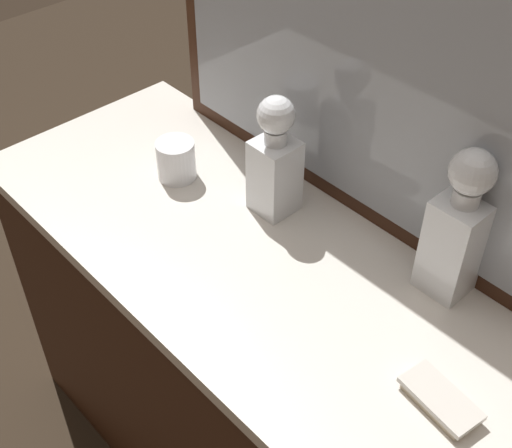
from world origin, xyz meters
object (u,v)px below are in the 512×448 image
(crystal_decanter_right, at_px, (275,166))
(crystal_tumbler_far_left, at_px, (176,161))
(silver_brush_rear, at_px, (440,400))
(crystal_decanter_center, at_px, (456,236))

(crystal_decanter_right, xyz_separation_m, crystal_tumbler_far_left, (-0.22, -0.08, -0.07))
(crystal_decanter_right, relative_size, silver_brush_rear, 1.92)
(crystal_tumbler_far_left, relative_size, silver_brush_rear, 0.64)
(crystal_tumbler_far_left, height_order, silver_brush_rear, crystal_tumbler_far_left)
(crystal_decanter_right, height_order, crystal_decanter_center, crystal_decanter_center)
(crystal_decanter_right, bearing_deg, crystal_tumbler_far_left, -159.34)
(crystal_decanter_center, relative_size, silver_brush_rear, 2.19)
(crystal_tumbler_far_left, bearing_deg, crystal_decanter_right, 20.66)
(crystal_decanter_center, distance_m, silver_brush_rear, 0.29)
(crystal_decanter_center, height_order, crystal_tumbler_far_left, crystal_decanter_center)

